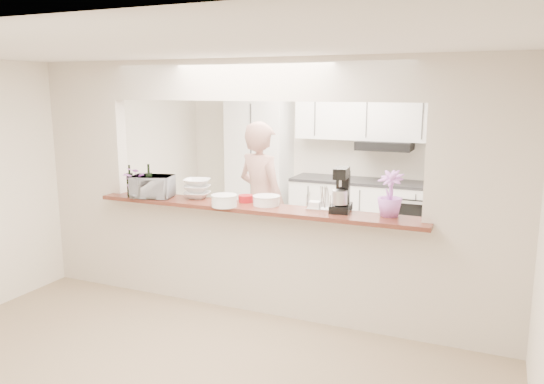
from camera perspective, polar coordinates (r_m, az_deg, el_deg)
The scene contains 19 objects.
floor at distance 5.56m, azimuth -1.68°, elevation -12.42°, with size 6.00×6.00×0.00m, color #9A8A68.
tile_overlay at distance 6.90m, azimuth 3.81°, elevation -7.64°, with size 5.00×2.90×0.01m, color beige.
partition at distance 5.15m, azimuth -1.78°, elevation 2.88°, with size 5.00×0.15×2.50m.
bar_counter at distance 5.35m, azimuth -1.74°, elevation -6.78°, with size 3.40×0.38×1.09m.
kitchen_cabinets at distance 7.81m, azimuth 5.51°, elevation 1.87°, with size 3.15×0.62×2.25m.
refrigerator at distance 7.39m, azimuth 22.03°, elevation -0.39°, with size 0.75×0.70×1.70m, color #9D9DA2.
flower_left at distance 5.74m, azimuth -14.26°, elevation 1.04°, with size 0.29×0.25×0.32m, color #D16EB9.
wine_bottle_a at distance 5.80m, azimuth -15.03°, elevation 0.82°, with size 0.07×0.07×0.34m.
wine_bottle_b at distance 5.65m, azimuth -13.08°, elevation 0.74°, with size 0.07×0.07×0.36m.
toaster_oven at distance 5.69m, azimuth -12.73°, elevation 0.57°, with size 0.42×0.28×0.23m, color #A7A7AC.
serving_bowls at distance 5.57m, azimuth -8.07°, elevation 0.34°, with size 0.27×0.27×0.20m, color silver.
plate_stack_a at distance 5.15m, azimuth -5.17°, elevation -0.93°, with size 0.25×0.25×0.12m.
plate_stack_b at distance 5.20m, azimuth -0.61°, elevation -0.90°, with size 0.27×0.27×0.09m.
red_bowl at distance 5.35m, azimuth -2.84°, elevation -0.71°, with size 0.15×0.15×0.07m, color maroon.
tan_bowl at distance 5.24m, azimuth -0.25°, elevation -0.91°, with size 0.17×0.17×0.08m, color tan.
utensil_caddy at distance 5.02m, azimuth 5.17°, elevation -0.83°, with size 0.26×0.17×0.23m.
stand_mixer at distance 4.95m, azimuth 7.48°, elevation 0.03°, with size 0.20×0.30×0.41m.
flower_right at distance 4.83m, azimuth 12.59°, elevation -0.16°, with size 0.23×0.23×0.41m, color #C369BB.
person at distance 6.09m, azimuth -1.17°, elevation -1.17°, with size 0.67×0.44×1.85m, color tan.
Camera 1 is at (2.17, -4.62, 2.22)m, focal length 35.00 mm.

